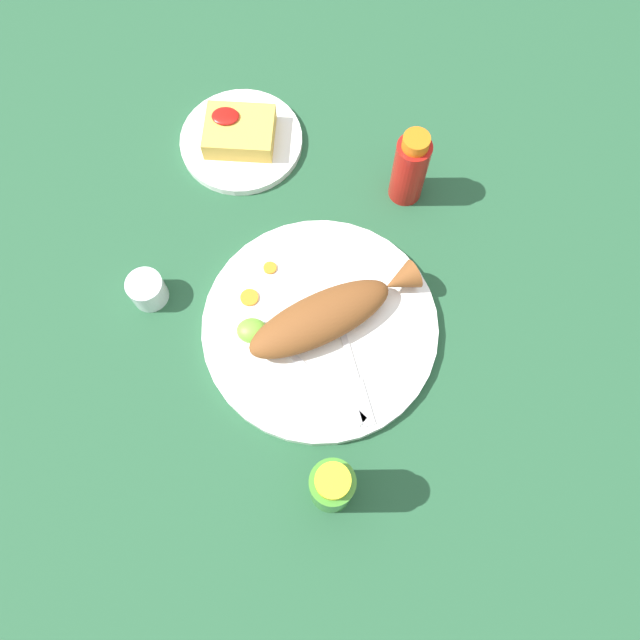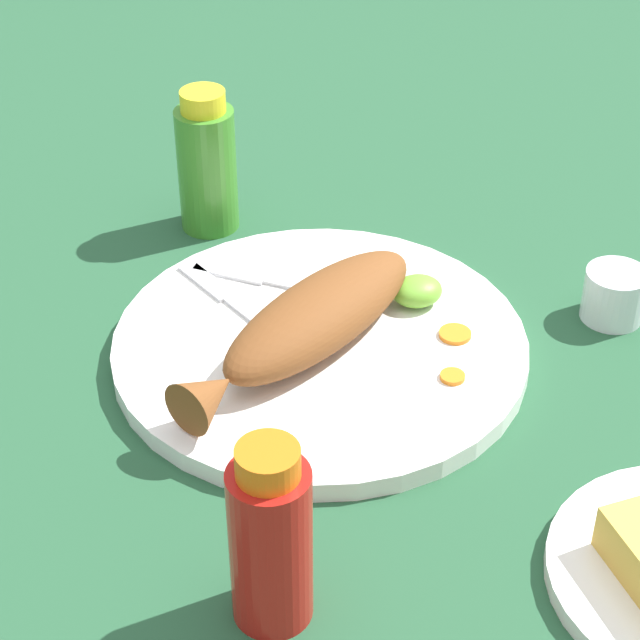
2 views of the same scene
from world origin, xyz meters
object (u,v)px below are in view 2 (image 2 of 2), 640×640
object	(u,v)px
hot_sauce_bottle_red	(271,539)
salt_cup	(614,298)
hot_sauce_bottle_green	(207,164)
main_plate	(320,347)
fork_near	(234,303)
fried_fish	(309,322)
fork_far	(274,282)

from	to	relation	value
hot_sauce_bottle_red	salt_cup	xyz separation A→B (m)	(0.40, 0.22, -0.05)
hot_sauce_bottle_green	salt_cup	world-z (taller)	hot_sauce_bottle_green
main_plate	fork_near	distance (m)	0.09
hot_sauce_bottle_red	hot_sauce_bottle_green	distance (m)	0.50
main_plate	fork_near	bearing A→B (deg)	126.88
fried_fish	hot_sauce_bottle_red	bearing A→B (deg)	-145.49
main_plate	fork_far	xyz separation A→B (m)	(-0.01, 0.09, 0.01)
main_plate	hot_sauce_bottle_green	world-z (taller)	hot_sauce_bottle_green
hot_sauce_bottle_green	main_plate	bearing A→B (deg)	-82.67
fork_near	hot_sauce_bottle_red	xyz separation A→B (m)	(-0.07, -0.33, 0.05)
main_plate	fried_fish	xyz separation A→B (m)	(-0.01, -0.01, 0.03)
fried_fish	salt_cup	xyz separation A→B (m)	(0.28, -0.03, -0.02)
main_plate	fork_far	bearing A→B (deg)	96.74
fork_near	hot_sauce_bottle_red	size ratio (longest dim) A/B	1.23
hot_sauce_bottle_red	salt_cup	world-z (taller)	hot_sauce_bottle_red
fork_near	hot_sauce_bottle_green	bearing A→B (deg)	-26.81
main_plate	salt_cup	xyz separation A→B (m)	(0.27, -0.04, 0.01)
fork_near	fork_far	bearing A→B (deg)	-84.65
fork_near	fried_fish	bearing A→B (deg)	-170.63
fried_fish	main_plate	bearing A→B (deg)	0.00
fork_near	fork_far	distance (m)	0.05
salt_cup	main_plate	bearing A→B (deg)	172.13
fried_fish	salt_cup	world-z (taller)	fried_fish
fried_fish	hot_sauce_bottle_green	xyz separation A→B (m)	(-0.02, 0.25, 0.03)
fried_fish	hot_sauce_bottle_green	world-z (taller)	hot_sauce_bottle_green
hot_sauce_bottle_green	salt_cup	bearing A→B (deg)	-42.94
main_plate	hot_sauce_bottle_red	distance (m)	0.29
fork_near	main_plate	bearing A→B (deg)	-161.62
main_plate	hot_sauce_bottle_green	size ratio (longest dim) A/B	2.43
fork_far	hot_sauce_bottle_red	world-z (taller)	hot_sauce_bottle_red
fork_far	hot_sauce_bottle_green	world-z (taller)	hot_sauce_bottle_green
fried_fish	salt_cup	size ratio (longest dim) A/B	4.76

